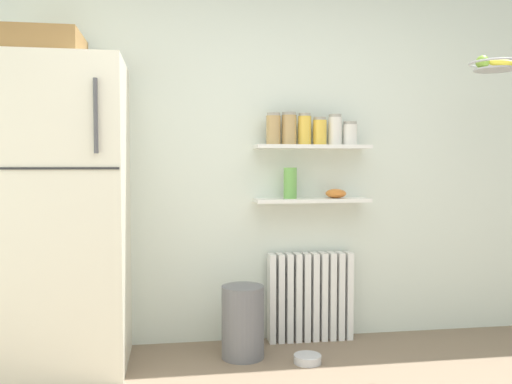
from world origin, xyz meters
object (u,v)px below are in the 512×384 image
object	(u,v)px
storage_jar_3	(320,131)
hanging_fruit_basket	(494,64)
storage_jar_0	(273,129)
storage_jar_5	(350,134)
shelf_bowl	(336,193)
vase	(290,183)
storage_jar_4	(335,130)
refrigerator	(66,210)
trash_bin	(243,322)
storage_jar_1	(289,129)
pet_food_bowl	(308,359)
storage_jar_2	(305,129)
radiator	(310,297)

from	to	relation	value
storage_jar_3	hanging_fruit_basket	size ratio (longest dim) A/B	0.63
storage_jar_0	storage_jar_3	world-z (taller)	storage_jar_0
storage_jar_5	shelf_bowl	size ratio (longest dim) A/B	1.14
vase	hanging_fruit_basket	bearing A→B (deg)	-22.53
storage_jar_0	shelf_bowl	bearing A→B (deg)	-0.00
storage_jar_4	hanging_fruit_basket	size ratio (longest dim) A/B	0.70
refrigerator	trash_bin	distance (m)	1.28
trash_bin	hanging_fruit_basket	world-z (taller)	hanging_fruit_basket
storage_jar_1	storage_jar_4	size ratio (longest dim) A/B	1.04
pet_food_bowl	storage_jar_4	bearing A→B (deg)	53.83
vase	trash_bin	size ratio (longest dim) A/B	0.46
storage_jar_1	storage_jar_5	world-z (taller)	storage_jar_1
refrigerator	storage_jar_5	bearing A→B (deg)	6.89
storage_jar_2	shelf_bowl	distance (m)	0.49
storage_jar_0	storage_jar_2	world-z (taller)	same
storage_jar_4	pet_food_bowl	size ratio (longest dim) A/B	1.23
shelf_bowl	trash_bin	size ratio (longest dim) A/B	0.31
radiator	shelf_bowl	distance (m)	0.74
storage_jar_1	trash_bin	xyz separation A→B (m)	(-0.35, -0.23, -1.23)
refrigerator	storage_jar_0	bearing A→B (deg)	9.68
storage_jar_0	trash_bin	size ratio (longest dim) A/B	0.47
refrigerator	storage_jar_3	size ratio (longest dim) A/B	10.55
storage_jar_5	hanging_fruit_basket	xyz separation A→B (m)	(0.75, -0.49, 0.40)
radiator	vase	size ratio (longest dim) A/B	2.91
storage_jar_3	hanging_fruit_basket	xyz separation A→B (m)	(0.96, -0.49, 0.39)
storage_jar_5	storage_jar_0	bearing A→B (deg)	180.00
hanging_fruit_basket	storage_jar_2	bearing A→B (deg)	155.65
storage_jar_1	storage_jar_5	xyz separation A→B (m)	(0.43, -0.00, -0.03)
vase	storage_jar_1	bearing A→B (deg)	180.00
storage_jar_2	hanging_fruit_basket	distance (m)	1.24
storage_jar_1	vase	world-z (taller)	storage_jar_1
storage_jar_1	pet_food_bowl	bearing A→B (deg)	-85.00
storage_jar_1	hanging_fruit_basket	world-z (taller)	hanging_fruit_basket
refrigerator	shelf_bowl	size ratio (longest dim) A/B	14.11
radiator	storage_jar_3	xyz separation A→B (m)	(0.05, -0.03, 1.14)
storage_jar_0	hanging_fruit_basket	bearing A→B (deg)	-20.68
refrigerator	storage_jar_1	size ratio (longest dim) A/B	9.10
storage_jar_0	vase	xyz separation A→B (m)	(0.12, -0.00, -0.36)
storage_jar_4	storage_jar_1	bearing A→B (deg)	180.00
storage_jar_5	pet_food_bowl	distance (m)	1.51
storage_jar_5	shelf_bowl	world-z (taller)	storage_jar_5
storage_jar_5	refrigerator	bearing A→B (deg)	-173.11
storage_jar_0	trash_bin	distance (m)	1.27
storage_jar_4	storage_jar_5	xyz separation A→B (m)	(0.11, -0.00, -0.02)
shelf_bowl	storage_jar_5	bearing A→B (deg)	-0.00
storage_jar_5	trash_bin	bearing A→B (deg)	-163.18
storage_jar_1	storage_jar_2	bearing A→B (deg)	-0.00
storage_jar_3	vase	bearing A→B (deg)	180.00
refrigerator	storage_jar_2	distance (m)	1.61
trash_bin	pet_food_bowl	world-z (taller)	trash_bin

